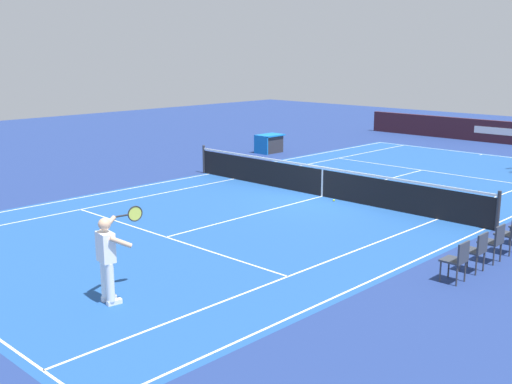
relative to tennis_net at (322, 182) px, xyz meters
name	(u,v)px	position (x,y,z in m)	size (l,w,h in m)	color
ground_plane	(322,196)	(0.00, 0.00, -0.49)	(60.00, 60.00, 0.00)	navy
court_slab	(322,196)	(0.00, 0.00, -0.49)	(24.20, 11.40, 0.00)	#1E4C93
court_line_markings	(322,196)	(0.00, 0.00, -0.49)	(23.85, 11.05, 0.01)	white
tennis_net	(322,182)	(0.00, 0.00, 0.00)	(0.10, 11.70, 1.08)	#2D2D33
tennis_player_near	(108,255)	(9.76, 2.61, 0.44)	(1.13, 0.77, 1.70)	white
tennis_ball	(334,200)	(0.30, 0.70, -0.46)	(0.07, 0.07, 0.07)	#CCE01E
spectator_chair_2	(510,232)	(1.68, 6.80, 0.03)	(0.44, 0.44, 0.88)	#38383D
spectator_chair_3	(494,240)	(2.55, 6.80, 0.03)	(0.44, 0.44, 0.88)	#38383D
spectator_chair_4	(477,249)	(3.41, 6.80, 0.03)	(0.44, 0.44, 0.88)	#38383D
spectator_chair_5	(457,258)	(4.28, 6.80, 0.03)	(0.44, 0.44, 0.88)	#38383D
equipment_cart_tarped	(269,143)	(-5.42, -7.36, -0.05)	(1.25, 0.84, 0.85)	#2D2D33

